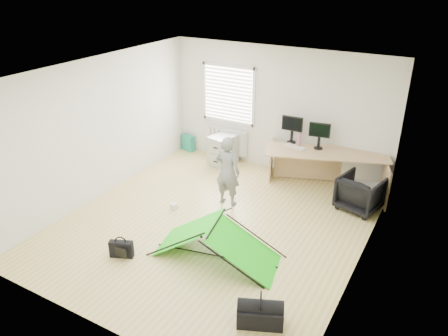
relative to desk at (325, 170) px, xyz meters
The scene contains 18 objects.
ground 2.67m from the desk, 118.42° to the right, with size 5.50×5.50×0.00m, color #D4BD71.
back_wall 1.63m from the desk, 161.08° to the left, with size 5.00×0.02×2.70m, color silver.
window 2.74m from the desk, behind, with size 1.20×0.06×1.20m, color silver.
radiator 2.48m from the desk, behind, with size 1.00×0.12×0.60m, color silver.
desk is the anchor object (origin of this frame).
filing_cabinet 2.39m from the desk, behind, with size 0.44×0.59×0.69m, color #A2A4A7.
monitor_left 1.01m from the desk, behind, with size 0.44×0.10×0.42m, color black.
monitor_right 0.65m from the desk, 159.68° to the left, with size 0.42×0.09×0.40m, color black.
keyboard 0.77m from the desk, behind, with size 0.45×0.15×0.02m, color beige.
thermos 0.81m from the desk, behind, with size 0.07×0.07×0.27m, color #B66686.
office_chair 0.97m from the desk, 29.75° to the right, with size 0.71×0.73×0.67m, color black.
person 2.09m from the desk, 133.05° to the right, with size 0.50×0.33×1.37m, color slate.
kite 3.17m from the desk, 103.43° to the right, with size 1.99×0.87×0.62m, color #1BD914, non-canonical shape.
storage_crate 0.86m from the desk, ahead, with size 0.52×0.36×0.29m, color #B5B9BE.
tote_bag 3.56m from the desk, behind, with size 0.33×0.14×0.39m, color #1F9075.
laptop_bag 4.33m from the desk, 117.97° to the right, with size 0.37×0.11×0.28m, color black.
white_box 3.12m from the desk, 134.68° to the right, with size 0.11×0.11×0.11m, color silver.
duffel_bag 4.06m from the desk, 83.32° to the right, with size 0.59×0.30×0.26m, color black.
Camera 1 is at (3.42, -5.61, 4.20)m, focal length 35.00 mm.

